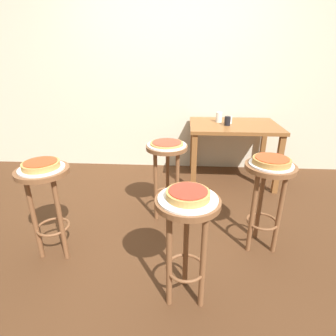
% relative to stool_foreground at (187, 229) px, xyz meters
% --- Properties ---
extents(ground_plane, '(6.00, 6.00, 0.00)m').
position_rel_stool_foreground_xyz_m(ground_plane, '(-0.19, 0.70, -0.54)').
color(ground_plane, '#4C2D19').
extents(back_wall, '(6.00, 0.10, 3.00)m').
position_rel_stool_foreground_xyz_m(back_wall, '(-0.19, 2.35, 0.96)').
color(back_wall, beige).
rests_on(back_wall, ground_plane).
extents(stool_foreground, '(0.37, 0.37, 0.73)m').
position_rel_stool_foreground_xyz_m(stool_foreground, '(0.00, 0.00, 0.00)').
color(stool_foreground, brown).
rests_on(stool_foreground, ground_plane).
extents(serving_plate_foreground, '(0.34, 0.34, 0.01)m').
position_rel_stool_foreground_xyz_m(serving_plate_foreground, '(0.00, 0.00, 0.20)').
color(serving_plate_foreground, white).
rests_on(serving_plate_foreground, stool_foreground).
extents(pizza_foreground, '(0.25, 0.25, 0.05)m').
position_rel_stool_foreground_xyz_m(pizza_foreground, '(0.00, 0.00, 0.23)').
color(pizza_foreground, tan).
rests_on(pizza_foreground, serving_plate_foreground).
extents(stool_middle, '(0.37, 0.37, 0.73)m').
position_rel_stool_foreground_xyz_m(stool_middle, '(-1.03, 0.37, 0.00)').
color(stool_middle, brown).
rests_on(stool_middle, ground_plane).
extents(serving_plate_middle, '(0.32, 0.32, 0.01)m').
position_rel_stool_foreground_xyz_m(serving_plate_middle, '(-1.03, 0.37, 0.20)').
color(serving_plate_middle, silver).
rests_on(serving_plate_middle, stool_middle).
extents(pizza_middle, '(0.26, 0.26, 0.05)m').
position_rel_stool_foreground_xyz_m(pizza_middle, '(-1.03, 0.37, 0.23)').
color(pizza_middle, tan).
rests_on(pizza_middle, serving_plate_middle).
extents(stool_leftside, '(0.37, 0.37, 0.73)m').
position_rel_stool_foreground_xyz_m(stool_leftside, '(0.61, 0.55, 0.00)').
color(stool_leftside, brown).
rests_on(stool_leftside, ground_plane).
extents(serving_plate_leftside, '(0.32, 0.32, 0.01)m').
position_rel_stool_foreground_xyz_m(serving_plate_leftside, '(0.61, 0.55, 0.20)').
color(serving_plate_leftside, silver).
rests_on(serving_plate_leftside, stool_leftside).
extents(pizza_leftside, '(0.27, 0.27, 0.05)m').
position_rel_stool_foreground_xyz_m(pizza_leftside, '(0.61, 0.55, 0.23)').
color(pizza_leftside, '#B78442').
rests_on(pizza_leftside, serving_plate_leftside).
extents(stool_rear, '(0.37, 0.37, 0.73)m').
position_rel_stool_foreground_xyz_m(stool_rear, '(-0.18, 0.97, 0.00)').
color(stool_rear, brown).
rests_on(stool_rear, ground_plane).
extents(serving_plate_rear, '(0.35, 0.35, 0.01)m').
position_rel_stool_foreground_xyz_m(serving_plate_rear, '(-0.18, 0.97, 0.20)').
color(serving_plate_rear, white).
rests_on(serving_plate_rear, stool_rear).
extents(pizza_rear, '(0.30, 0.30, 0.02)m').
position_rel_stool_foreground_xyz_m(pizza_rear, '(-0.18, 0.97, 0.22)').
color(pizza_rear, tan).
rests_on(pizza_rear, serving_plate_rear).
extents(dining_table, '(1.05, 0.76, 0.73)m').
position_rel_stool_foreground_xyz_m(dining_table, '(0.56, 1.87, 0.08)').
color(dining_table, brown).
rests_on(dining_table, ground_plane).
extents(cup_near_edge, '(0.07, 0.07, 0.11)m').
position_rel_stool_foreground_xyz_m(cup_near_edge, '(0.47, 1.80, 0.24)').
color(cup_near_edge, black).
rests_on(cup_near_edge, dining_table).
extents(cup_far_edge, '(0.07, 0.07, 0.12)m').
position_rel_stool_foreground_xyz_m(cup_far_edge, '(0.39, 1.96, 0.25)').
color(cup_far_edge, silver).
rests_on(cup_far_edge, dining_table).
extents(condiment_shaker, '(0.04, 0.04, 0.09)m').
position_rel_stool_foreground_xyz_m(condiment_shaker, '(0.51, 1.88, 0.23)').
color(condiment_shaker, white).
rests_on(condiment_shaker, dining_table).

